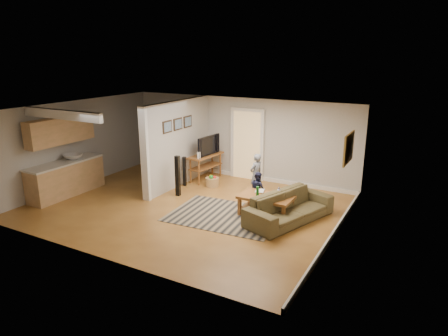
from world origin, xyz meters
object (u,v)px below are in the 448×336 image
at_px(tv_console, 206,157).
at_px(speaker_left, 178,176).
at_px(toy_basket, 212,181).
at_px(toddler, 257,205).
at_px(child, 256,195).
at_px(coffee_table, 267,200).
at_px(sofa, 289,220).
at_px(speaker_right, 184,171).

xyz_separation_m(tv_console, speaker_left, (0.06, -1.60, -0.17)).
distance_m(toy_basket, toddler, 1.93).
bearing_deg(toy_basket, child, -4.53).
bearing_deg(toddler, child, -26.54).
height_order(coffee_table, toy_basket, coffee_table).
relative_size(sofa, speaker_right, 2.60).
distance_m(tv_console, speaker_right, 0.88).
height_order(speaker_right, toy_basket, speaker_right).
distance_m(speaker_right, toddler, 2.60).
bearing_deg(sofa, child, 69.40).
height_order(speaker_right, toddler, speaker_right).
xyz_separation_m(speaker_left, toy_basket, (0.42, 1.14, -0.42)).
bearing_deg(speaker_left, speaker_right, 107.64).
bearing_deg(speaker_left, tv_console, 87.91).
relative_size(sofa, toy_basket, 5.69).
distance_m(tv_console, toy_basket, 0.89).
xyz_separation_m(speaker_right, child, (2.20, 0.22, -0.44)).
bearing_deg(toy_basket, coffee_table, -29.34).
xyz_separation_m(sofa, speaker_right, (-3.60, 0.98, 0.44)).
height_order(coffee_table, speaker_right, speaker_right).
height_order(speaker_left, speaker_right, speaker_left).
bearing_deg(speaker_right, coffee_table, -29.32).
bearing_deg(tv_console, child, -10.79).
bearing_deg(tv_console, toy_basket, -37.77).
relative_size(sofa, speaker_left, 2.03).
height_order(sofa, tv_console, tv_console).
bearing_deg(tv_console, sofa, -22.24).
xyz_separation_m(speaker_left, speaker_right, (-0.33, 0.81, -0.12)).
xyz_separation_m(coffee_table, toddler, (-0.48, 0.55, -0.39)).
relative_size(toy_basket, child, 0.34).
distance_m(speaker_left, speaker_right, 0.88).
height_order(tv_console, speaker_right, tv_console).
distance_m(coffee_table, tv_console, 3.27).
bearing_deg(speaker_right, child, -6.33).
xyz_separation_m(sofa, speaker_left, (-3.27, 0.17, 0.56)).
xyz_separation_m(speaker_right, toddler, (2.53, -0.39, -0.44)).
relative_size(speaker_left, speaker_right, 1.28).
bearing_deg(toddler, sofa, -173.75).
xyz_separation_m(speaker_left, child, (1.88, 1.03, -0.56)).
distance_m(toy_basket, child, 1.47).
height_order(tv_console, child, tv_console).
bearing_deg(tv_console, coffee_table, -26.51).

